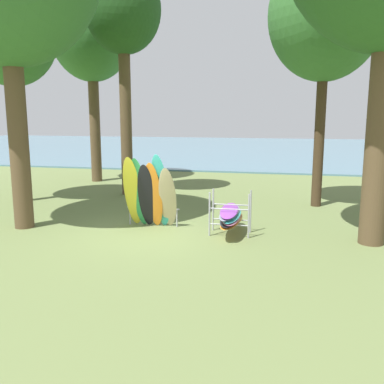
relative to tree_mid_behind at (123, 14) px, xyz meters
The scene contains 8 objects.
ground_plane 9.86m from the tree_mid_behind, 64.62° to the right, with size 80.00×80.00×0.00m, color olive.
lake_water 26.76m from the tree_mid_behind, 83.74° to the left, with size 80.00×36.00×0.10m, color slate.
tree_mid_behind is the anchor object (origin of this frame).
tree_far_left_back 7.85m from the tree_mid_behind, ahead, with size 4.00×4.00×9.14m.
tree_far_right_back 4.39m from the tree_mid_behind, 145.86° to the right, with size 3.45×3.45×8.39m.
tree_deep_back 4.21m from the tree_mid_behind, 132.93° to the left, with size 3.94×3.94×9.50m.
leaning_board_pile 8.58m from the tree_mid_behind, 62.42° to the right, with size 1.68×0.90×2.28m.
board_storage_rack 10.05m from the tree_mid_behind, 45.82° to the right, with size 1.15×2.13×1.25m.
Camera 1 is at (3.80, -11.15, 3.40)m, focal length 39.76 mm.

